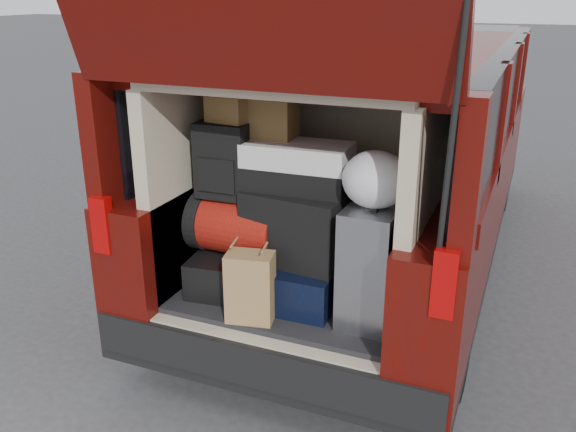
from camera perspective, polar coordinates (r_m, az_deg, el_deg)
name	(u,v)px	position (r m, az deg, el deg)	size (l,w,h in m)	color
ground	(283,394)	(3.59, -0.44, -16.32)	(80.00, 80.00, 0.00)	#323234
minivan	(376,158)	(4.80, 8.23, 5.35)	(1.90, 5.35, 2.77)	black
load_floor	(301,328)	(3.65, 1.26, -10.45)	(1.24, 1.05, 0.55)	black
black_hardshell	(232,268)	(3.50, -5.24, -4.88)	(0.38, 0.52, 0.21)	black
navy_hardshell	(302,280)	(3.34, 1.35, -6.01)	(0.42, 0.51, 0.22)	black
silver_roller	(372,263)	(3.09, 7.89, -4.41)	(0.26, 0.41, 0.62)	silver
kraft_bag	(250,287)	(3.11, -3.56, -6.66)	(0.24, 0.15, 0.37)	olive
red_duffel	(238,225)	(3.38, -4.74, -0.85)	(0.50, 0.33, 0.33)	#9F1A0E
black_soft_case	(297,226)	(3.23, 0.84, -0.99)	(0.54, 0.32, 0.39)	black
backpack	(224,160)	(3.28, -6.05, 5.21)	(0.28, 0.17, 0.41)	black
twotone_duffel	(298,166)	(3.18, 0.90, 4.69)	(0.55, 0.29, 0.25)	white
grocery_sack_lower	(231,102)	(3.25, -5.37, 10.58)	(0.22, 0.18, 0.20)	brown
grocery_sack_upper	(272,115)	(3.25, -1.48, 9.46)	(0.24, 0.20, 0.24)	brown
plastic_bag_right	(375,180)	(2.91, 8.18, 3.40)	(0.32, 0.30, 0.28)	silver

